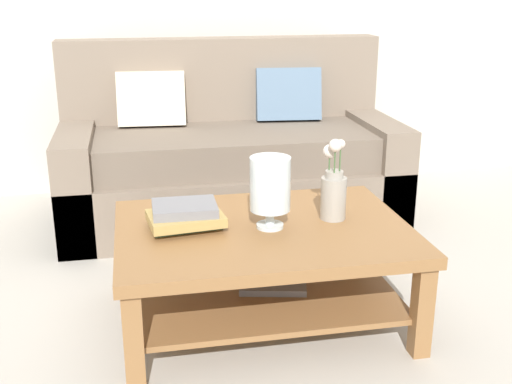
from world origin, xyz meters
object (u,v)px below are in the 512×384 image
coffee_table (263,252)px  glass_hurricane_vase (270,186)px  couch (229,159)px  flower_pitcher (333,189)px  book_stack_main (185,216)px

coffee_table → glass_hurricane_vase: glass_hurricane_vase is taller
couch → coffee_table: size_ratio=1.65×
flower_pitcher → coffee_table: bearing=-173.7°
couch → flower_pitcher: couch is taller
flower_pitcher → couch: bearing=101.0°
book_stack_main → glass_hurricane_vase: size_ratio=1.08×
couch → book_stack_main: couch is taller
glass_hurricane_vase → flower_pitcher: flower_pitcher is taller
coffee_table → glass_hurricane_vase: (0.02, -0.02, 0.29)m
coffee_table → book_stack_main: size_ratio=3.74×
coffee_table → flower_pitcher: bearing=6.3°
couch → glass_hurricane_vase: bearing=-91.6°
glass_hurricane_vase → coffee_table: bearing=145.8°
coffee_table → glass_hurricane_vase: 0.29m
book_stack_main → glass_hurricane_vase: 0.37m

